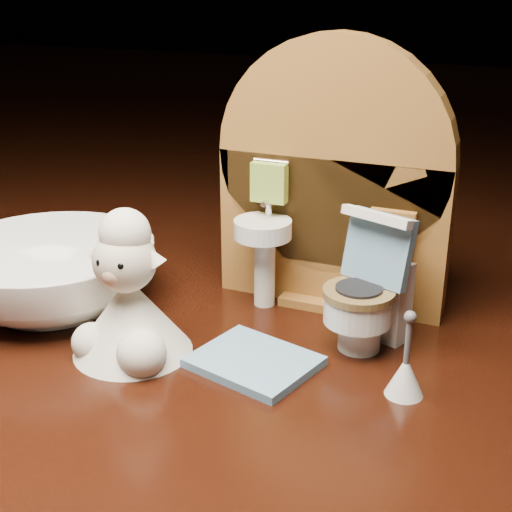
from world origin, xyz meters
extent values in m
cube|color=#3C150A|center=(0.00, 0.00, -0.05)|extent=(2.50, 2.50, 0.10)
cube|color=#956127|center=(0.00, 0.07, 0.04)|extent=(0.13, 0.02, 0.09)
cylinder|color=#956127|center=(0.00, 0.07, 0.09)|extent=(0.13, 0.02, 0.13)
cube|color=#956127|center=(0.00, 0.07, 0.00)|extent=(0.05, 0.04, 0.01)
cylinder|color=white|center=(-0.03, 0.05, 0.02)|extent=(0.01, 0.01, 0.04)
cylinder|color=white|center=(-0.03, 0.04, 0.05)|extent=(0.03, 0.03, 0.01)
cylinder|color=silver|center=(-0.03, 0.05, 0.06)|extent=(0.00, 0.00, 0.01)
cube|color=#95BA41|center=(-0.03, 0.05, 0.07)|extent=(0.02, 0.01, 0.02)
cube|color=#956127|center=(0.04, 0.06, 0.05)|extent=(0.02, 0.01, 0.02)
cylinder|color=beige|center=(0.04, 0.05, 0.05)|extent=(0.02, 0.02, 0.02)
cylinder|color=white|center=(0.03, 0.02, 0.01)|extent=(0.02, 0.02, 0.02)
cylinder|color=white|center=(0.03, 0.02, 0.02)|extent=(0.03, 0.03, 0.01)
cylinder|color=brown|center=(0.03, 0.02, 0.03)|extent=(0.04, 0.04, 0.00)
cube|color=white|center=(0.04, 0.04, 0.02)|extent=(0.03, 0.02, 0.04)
cube|color=#6895B3|center=(0.04, 0.03, 0.05)|extent=(0.04, 0.02, 0.04)
cube|color=white|center=(0.03, 0.03, 0.07)|extent=(0.04, 0.02, 0.01)
cylinder|color=#8FA736|center=(0.05, 0.03, 0.05)|extent=(0.01, 0.01, 0.01)
cube|color=#6895B3|center=(-0.01, -0.02, 0.00)|extent=(0.07, 0.06, 0.00)
cone|color=white|center=(0.06, -0.02, 0.01)|extent=(0.02, 0.02, 0.02)
cylinder|color=#59595B|center=(0.06, -0.02, 0.03)|extent=(0.00, 0.00, 0.02)
sphere|color=#59595B|center=(0.06, -0.02, 0.04)|extent=(0.01, 0.01, 0.01)
cone|color=white|center=(-0.07, -0.03, 0.02)|extent=(0.06, 0.06, 0.04)
sphere|color=white|center=(-0.06, -0.04, 0.01)|extent=(0.02, 0.02, 0.02)
sphere|color=white|center=(-0.09, -0.04, 0.01)|extent=(0.02, 0.02, 0.02)
sphere|color=beige|center=(-0.07, -0.03, 0.05)|extent=(0.03, 0.03, 0.03)
sphere|color=tan|center=(-0.07, -0.04, 0.05)|extent=(0.01, 0.01, 0.01)
sphere|color=white|center=(-0.07, -0.03, 0.06)|extent=(0.03, 0.03, 0.03)
cone|color=beige|center=(-0.09, -0.03, 0.05)|extent=(0.01, 0.01, 0.01)
cone|color=beige|center=(-0.06, -0.03, 0.05)|extent=(0.01, 0.01, 0.01)
sphere|color=black|center=(-0.08, -0.04, 0.05)|extent=(0.00, 0.00, 0.00)
sphere|color=black|center=(-0.07, -0.04, 0.05)|extent=(0.00, 0.00, 0.00)
imported|color=white|center=(-0.14, 0.00, 0.02)|extent=(0.15, 0.15, 0.04)
camera|label=1|loc=(0.11, -0.30, 0.18)|focal=50.00mm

